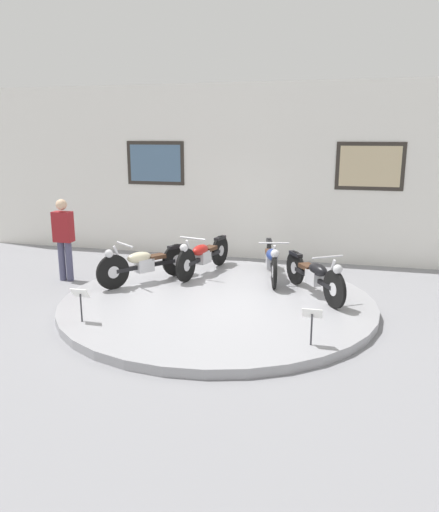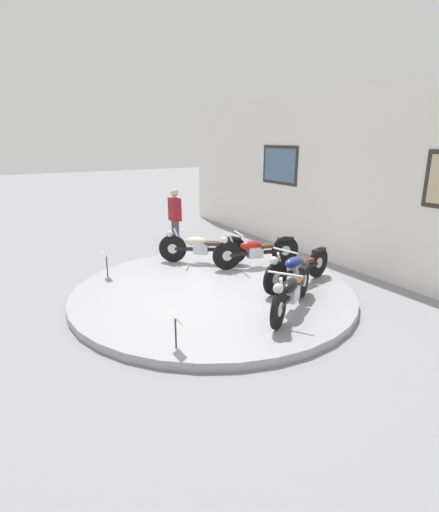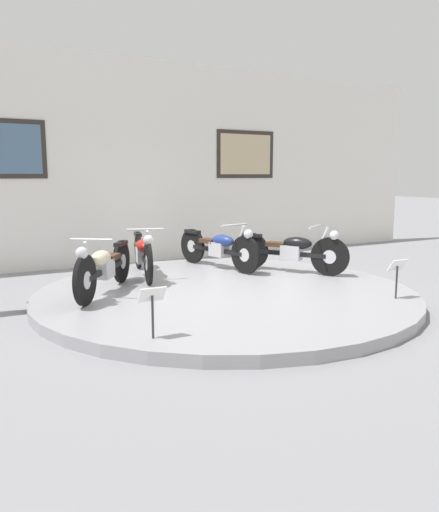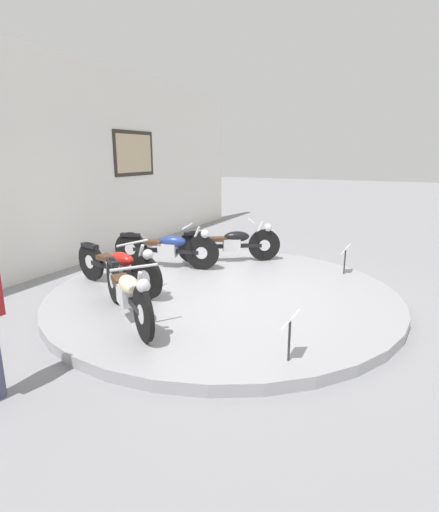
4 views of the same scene
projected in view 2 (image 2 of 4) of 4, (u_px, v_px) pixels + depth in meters
The scene contains 10 objects.
ground_plane at pixel (213, 295), 7.47m from camera, with size 60.00×60.00×0.00m, color gray.
display_platform at pixel (213, 292), 7.45m from camera, with size 5.18×5.18×0.14m, color #99999E.
back_wall at pixel (353, 180), 8.62m from camera, with size 14.00×0.22×3.89m.
motorcycle_cream at pixel (201, 246), 8.87m from camera, with size 1.21×1.62×0.79m.
motorcycle_red at pixel (255, 250), 8.57m from camera, with size 0.62×1.93×0.79m.
motorcycle_blue at pixel (297, 267), 7.46m from camera, with size 0.61×1.92×0.78m.
motorcycle_black at pixel (291, 290), 6.33m from camera, with size 1.11×1.67×0.78m.
info_placard_front_left at pixel (106, 259), 7.95m from camera, with size 0.26×0.11×0.51m.
info_placard_front_centre at pixel (175, 323), 5.23m from camera, with size 0.26×0.11×0.51m.
visitor_standing at pixel (175, 216), 10.27m from camera, with size 0.36×0.22×1.60m.
Camera 2 is at (6.05, -3.43, 2.84)m, focal length 28.00 mm.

